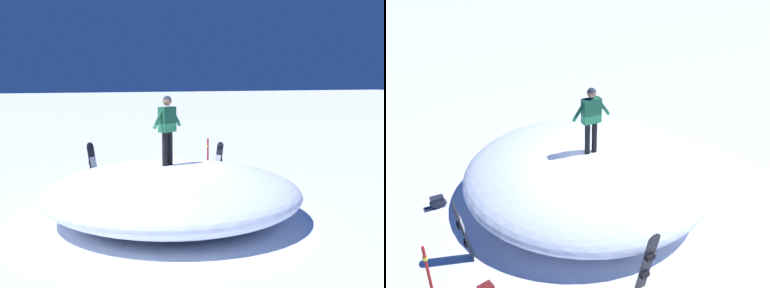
# 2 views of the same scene
# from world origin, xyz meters

# --- Properties ---
(ground) EXTENTS (240.00, 240.00, 0.00)m
(ground) POSITION_xyz_m (0.00, 0.00, 0.00)
(ground) COLOR white
(snow_mound) EXTENTS (7.34, 7.48, 1.42)m
(snow_mound) POSITION_xyz_m (0.57, 0.40, 0.71)
(snow_mound) COLOR white
(snow_mound) RESTS_ON ground
(snowboarder_standing) EXTENTS (0.60, 0.96, 1.78)m
(snowboarder_standing) POSITION_xyz_m (0.47, 0.30, 2.50)
(snowboarder_standing) COLOR black
(snowboarder_standing) RESTS_ON snow_mound
(snowboard_primary_upright) EXTENTS (0.35, 0.36, 1.58)m
(snowboard_primary_upright) POSITION_xyz_m (-2.10, 2.98, 0.81)
(snowboard_primary_upright) COLOR black
(snowboard_primary_upright) RESTS_ON ground
(snowboard_secondary_upright) EXTENTS (0.43, 0.42, 1.67)m
(snowboard_secondary_upright) POSITION_xyz_m (-2.86, -0.96, 0.86)
(snowboard_secondary_upright) COLOR black
(snowboard_secondary_upright) RESTS_ON ground
(backpack_far) EXTENTS (0.46, 0.61, 0.33)m
(backpack_far) POSITION_xyz_m (-0.26, 4.30, 0.17)
(backpack_far) COLOR #1E2333
(backpack_far) RESTS_ON ground
(trail_marker_pole) EXTENTS (0.10, 0.10, 1.53)m
(trail_marker_pole) POSITION_xyz_m (-3.45, 3.21, 0.81)
(trail_marker_pole) COLOR #A51E19
(trail_marker_pole) RESTS_ON ground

